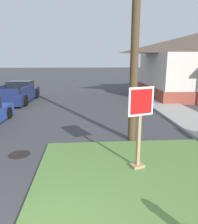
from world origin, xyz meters
name	(u,v)px	position (x,y,z in m)	size (l,w,h in m)	color
grass_corner_patch	(145,186)	(2.17, 1.88, 0.04)	(5.60, 5.88, 0.08)	#567F3D
stop_sign	(139,129)	(2.20, 2.77, 1.23)	(0.74, 0.38, 2.31)	#A3845B
manhole_cover	(19,154)	(-1.47, 4.06, 0.01)	(0.70, 0.70, 0.02)	black
pickup_truck_navy	(18,93)	(-4.08, 13.62, 0.62)	(2.26, 5.21, 1.48)	#19234C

